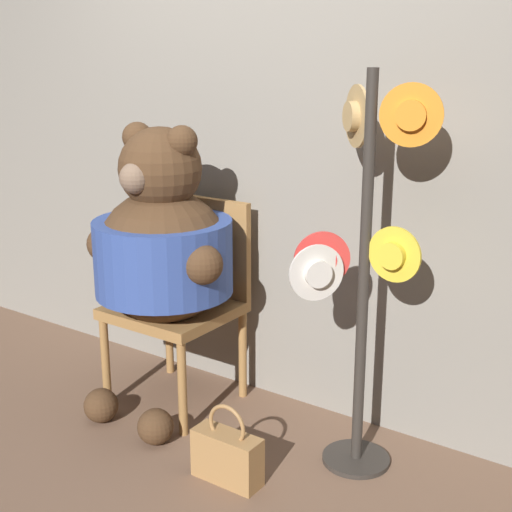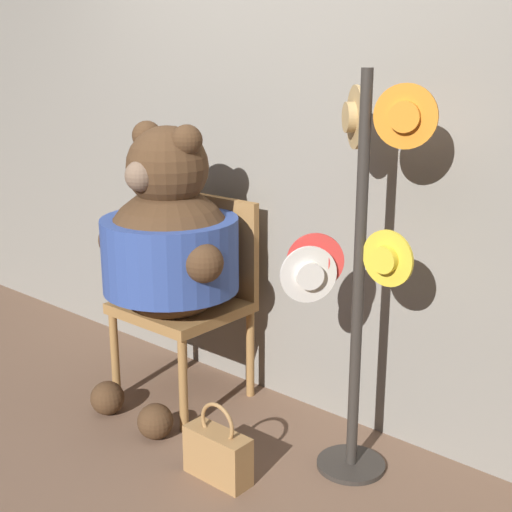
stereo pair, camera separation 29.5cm
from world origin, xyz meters
TOP-DOWN VIEW (x-y plane):
  - ground_plane at (0.00, 0.00)m, footprint 14.00×14.00m
  - wall_back at (0.00, 0.77)m, footprint 8.00×0.10m
  - chair at (-0.39, 0.47)m, footprint 0.54×0.51m
  - teddy_bear at (-0.37, 0.30)m, footprint 0.75×0.66m
  - hat_display_rack at (0.57, 0.40)m, footprint 0.46×0.43m
  - handbag_on_ground at (0.22, -0.01)m, footprint 0.29×0.11m

SIDE VIEW (x-z plane):
  - ground_plane at x=0.00m, z-range 0.00..0.00m
  - handbag_on_ground at x=0.22m, z-range -0.05..0.28m
  - chair at x=-0.39m, z-range 0.05..1.02m
  - teddy_bear at x=-0.37m, z-range 0.12..1.47m
  - hat_display_rack at x=0.57m, z-range 0.08..1.67m
  - wall_back at x=0.00m, z-range 0.00..2.22m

